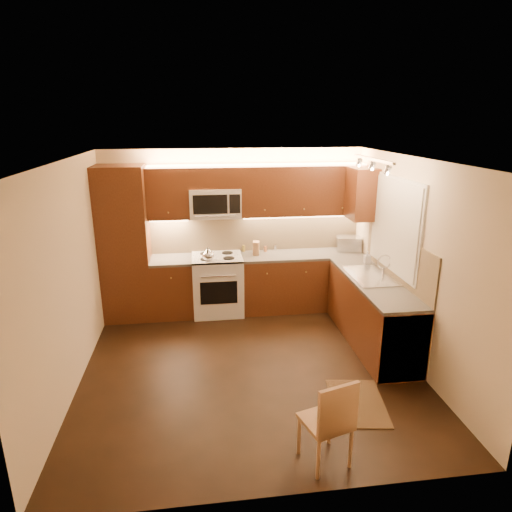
{
  "coord_description": "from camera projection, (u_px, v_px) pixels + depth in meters",
  "views": [
    {
      "loc": [
        -0.57,
        -4.81,
        2.93
      ],
      "look_at": [
        0.15,
        0.55,
        1.25
      ],
      "focal_mm": 31.21,
      "sensor_mm": 36.0,
      "label": 1
    }
  ],
  "objects": [
    {
      "name": "floor",
      "position": [
        250.0,
        366.0,
        5.5
      ],
      "size": [
        4.0,
        4.0,
        0.01
      ],
      "primitive_type": "cube",
      "color": "black",
      "rests_on": "ground"
    },
    {
      "name": "ceiling",
      "position": [
        249.0,
        160.0,
        4.76
      ],
      "size": [
        4.0,
        4.0,
        0.01
      ],
      "primitive_type": "cube",
      "color": "beige",
      "rests_on": "ground"
    },
    {
      "name": "wall_back",
      "position": [
        234.0,
        229.0,
        7.02
      ],
      "size": [
        4.0,
        0.01,
        2.5
      ],
      "primitive_type": "cube",
      "color": "beige",
      "rests_on": "ground"
    },
    {
      "name": "wall_front",
      "position": [
        282.0,
        360.0,
        3.23
      ],
      "size": [
        4.0,
        0.01,
        2.5
      ],
      "primitive_type": "cube",
      "color": "beige",
      "rests_on": "ground"
    },
    {
      "name": "wall_left",
      "position": [
        69.0,
        278.0,
        4.87
      ],
      "size": [
        0.01,
        4.0,
        2.5
      ],
      "primitive_type": "cube",
      "color": "beige",
      "rests_on": "ground"
    },
    {
      "name": "wall_right",
      "position": [
        413.0,
        263.0,
        5.38
      ],
      "size": [
        0.01,
        4.0,
        2.5
      ],
      "primitive_type": "cube",
      "color": "beige",
      "rests_on": "ground"
    },
    {
      "name": "pantry",
      "position": [
        125.0,
        244.0,
        6.56
      ],
      "size": [
        0.7,
        0.6,
        2.3
      ],
      "primitive_type": "cube",
      "color": "#421D0E",
      "rests_on": "floor"
    },
    {
      "name": "base_cab_back_left",
      "position": [
        173.0,
        288.0,
        6.85
      ],
      "size": [
        0.62,
        0.6,
        0.86
      ],
      "primitive_type": "cube",
      "color": "#421D0E",
      "rests_on": "floor"
    },
    {
      "name": "counter_back_left",
      "position": [
        171.0,
        260.0,
        6.72
      ],
      "size": [
        0.62,
        0.6,
        0.04
      ],
      "primitive_type": "cube",
      "color": "#32302D",
      "rests_on": "base_cab_back_left"
    },
    {
      "name": "base_cab_back_right",
      "position": [
        302.0,
        282.0,
        7.11
      ],
      "size": [
        1.92,
        0.6,
        0.86
      ],
      "primitive_type": "cube",
      "color": "#421D0E",
      "rests_on": "floor"
    },
    {
      "name": "counter_back_right",
      "position": [
        302.0,
        255.0,
        6.98
      ],
      "size": [
        1.92,
        0.6,
        0.04
      ],
      "primitive_type": "cube",
      "color": "#32302D",
      "rests_on": "base_cab_back_right"
    },
    {
      "name": "base_cab_right",
      "position": [
        372.0,
        313.0,
        5.96
      ],
      "size": [
        0.6,
        2.0,
        0.86
      ],
      "primitive_type": "cube",
      "color": "#421D0E",
      "rests_on": "floor"
    },
    {
      "name": "counter_right",
      "position": [
        374.0,
        282.0,
        5.83
      ],
      "size": [
        0.6,
        2.0,
        0.04
      ],
      "primitive_type": "cube",
      "color": "#32302D",
      "rests_on": "base_cab_right"
    },
    {
      "name": "dishwasher",
      "position": [
        394.0,
        337.0,
        5.3
      ],
      "size": [
        0.58,
        0.6,
        0.84
      ],
      "primitive_type": "cube",
      "color": "silver",
      "rests_on": "floor"
    },
    {
      "name": "backsplash_back",
      "position": [
        256.0,
        232.0,
        7.07
      ],
      "size": [
        3.3,
        0.02,
        0.6
      ],
      "primitive_type": "cube",
      "color": "tan",
      "rests_on": "wall_back"
    },
    {
      "name": "backsplash_right",
      "position": [
        398.0,
        257.0,
        5.77
      ],
      "size": [
        0.02,
        2.0,
        0.6
      ],
      "primitive_type": "cube",
      "color": "tan",
      "rests_on": "wall_right"
    },
    {
      "name": "upper_cab_back_left",
      "position": [
        168.0,
        193.0,
        6.54
      ],
      "size": [
        0.62,
        0.35,
        0.75
      ],
      "primitive_type": "cube",
      "color": "#421D0E",
      "rests_on": "wall_back"
    },
    {
      "name": "upper_cab_back_right",
      "position": [
        302.0,
        190.0,
        6.8
      ],
      "size": [
        1.92,
        0.35,
        0.75
      ],
      "primitive_type": "cube",
      "color": "#421D0E",
      "rests_on": "wall_back"
    },
    {
      "name": "upper_cab_bridge",
      "position": [
        214.0,
        177.0,
        6.57
      ],
      "size": [
        0.76,
        0.35,
        0.31
      ],
      "primitive_type": "cube",
      "color": "#421D0E",
      "rests_on": "wall_back"
    },
    {
      "name": "upper_cab_right_corner",
      "position": [
        362.0,
        194.0,
        6.5
      ],
      "size": [
        0.35,
        0.5,
        0.75
      ],
      "primitive_type": "cube",
      "color": "#421D0E",
      "rests_on": "wall_right"
    },
    {
      "name": "stove",
      "position": [
        218.0,
        284.0,
        6.91
      ],
      "size": [
        0.76,
        0.65,
        0.92
      ],
      "primitive_type": null,
      "color": "silver",
      "rests_on": "floor"
    },
    {
      "name": "microwave",
      "position": [
        215.0,
        203.0,
        6.66
      ],
      "size": [
        0.76,
        0.38,
        0.44
      ],
      "primitive_type": null,
      "color": "silver",
      "rests_on": "wall_back"
    },
    {
      "name": "window_frame",
      "position": [
        395.0,
        225.0,
        5.8
      ],
      "size": [
        0.03,
        1.44,
        1.24
      ],
      "primitive_type": "cube",
      "color": "silver",
      "rests_on": "wall_right"
    },
    {
      "name": "window_blinds",
      "position": [
        394.0,
        225.0,
        5.79
      ],
      "size": [
        0.02,
        1.36,
        1.16
      ],
      "primitive_type": "cube",
      "color": "silver",
      "rests_on": "wall_right"
    },
    {
      "name": "sink",
      "position": [
        371.0,
        271.0,
        5.94
      ],
      "size": [
        0.52,
        0.86,
        0.15
      ],
      "primitive_type": null,
      "color": "silver",
      "rests_on": "counter_right"
    },
    {
      "name": "faucet",
      "position": [
        384.0,
        265.0,
        5.95
      ],
      "size": [
        0.2,
        0.04,
        0.3
      ],
      "primitive_type": null,
      "color": "silver",
      "rests_on": "counter_right"
    },
    {
      "name": "track_light_bar",
      "position": [
        373.0,
        159.0,
        5.34
      ],
      "size": [
        0.04,
        1.2,
        0.03
      ],
      "primitive_type": "cube",
      "color": "silver",
      "rests_on": "ceiling"
    },
    {
      "name": "kettle",
      "position": [
        208.0,
        254.0,
        6.53
      ],
      "size": [
        0.21,
        0.21,
        0.21
      ],
      "primitive_type": null,
      "rotation": [
        0.0,
        0.0,
        -0.18
      ],
      "color": "silver",
      "rests_on": "stove"
    },
    {
      "name": "toaster_oven",
      "position": [
        349.0,
        244.0,
        7.1
      ],
      "size": [
        0.43,
        0.35,
        0.23
      ],
      "primitive_type": "cube",
      "rotation": [
        0.0,
        0.0,
        -0.2
      ],
      "color": "silver",
      "rests_on": "counter_back_right"
    },
    {
      "name": "knife_block",
      "position": [
        256.0,
        248.0,
        6.9
      ],
      "size": [
        0.12,
        0.17,
        0.21
      ],
      "primitive_type": "cube",
      "rotation": [
        0.0,
        0.0,
        -0.19
      ],
      "color": "#A17448",
      "rests_on": "counter_back_right"
    },
    {
      "name": "spice_jar_a",
      "position": [
        265.0,
        248.0,
        7.11
      ],
      "size": [
        0.04,
        0.04,
        0.09
      ],
      "primitive_type": "cylinder",
      "rotation": [
        0.0,
        0.0,
        -0.07
      ],
      "color": "silver",
      "rests_on": "counter_back_right"
    },
    {
      "name": "spice_jar_b",
      "position": [
        244.0,
        248.0,
        7.07
      ],
      "size": [
        0.05,
        0.05,
        0.1
      ],
      "primitive_type": "cylinder",
      "rotation": [
        0.0,
        0.0,
        -0.07
      ],
      "color": "olive",
      "rests_on": "counter_back_right"
    },
    {
      "name": "spice_jar_c",
      "position": [
        275.0,
        248.0,
        7.14
      ],
      "size": [
        0.05,
        0.05,
        0.09
      ],
      "primitive_type": "cylinder",
      "rotation": [
        0.0,
        0.0,
        -0.4
      ],
      "color": "silver",
      "rests_on": "counter_back_right"
    },
    {
      "name": "spice_jar_d",
      "position": [
        266.0,
        249.0,
        7.06
      ],
      "size": [
        0.06,
        0.06,
        0.09
      ],
      "primitive_type": "cylinder",
      "rotation": [
        0.0,
        0.0,
        0.25
      ],
      "color": "#94542C",
      "rests_on": "counter_back_right"
    },
    {
      "name": "soap_bottle",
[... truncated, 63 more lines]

